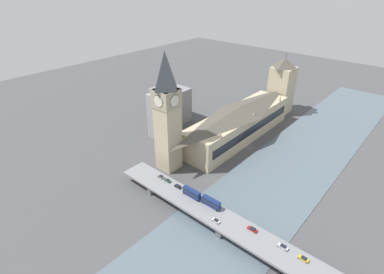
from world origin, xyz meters
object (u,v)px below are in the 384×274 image
car_southbound_extra (252,229)px  car_northbound_tail (216,221)px  victoria_tower (282,86)px  car_southbound_mid (283,247)px  clock_tower (167,111)px  double_decker_bus_lead (192,193)px  double_decker_bus_mid (211,202)px  car_southbound_tail (304,259)px  car_southbound_lead (178,186)px  road_bridge (226,223)px  parliament_hall (239,122)px  car_northbound_lead (168,181)px  car_northbound_mid (161,177)px

car_southbound_extra → car_northbound_tail: bearing=23.1°
victoria_tower → car_southbound_mid: victoria_tower is taller
clock_tower → car_southbound_mid: bearing=168.2°
double_decker_bus_lead → double_decker_bus_mid: bearing=-175.9°
car_northbound_tail → car_southbound_tail: (-40.33, -6.59, -0.04)m
car_southbound_mid → car_southbound_extra: (15.21, -0.17, -0.06)m
car_southbound_lead → car_northbound_tail: bearing=167.3°
road_bridge → double_decker_bus_mid: size_ratio=12.96×
double_decker_bus_lead → car_northbound_tail: double_decker_bus_lead is taller
parliament_hall → car_northbound_lead: size_ratio=27.46×
victoria_tower → car_northbound_lead: (-5.49, 146.47, -17.15)m
parliament_hall → clock_tower: clock_tower is taller
car_southbound_lead → car_southbound_mid: (-62.73, 0.49, 0.04)m
double_decker_bus_mid → car_southbound_lead: 23.16m
clock_tower → car_northbound_mid: size_ratio=17.43×
victoria_tower → car_northbound_lead: size_ratio=13.69×
clock_tower → car_northbound_lead: size_ratio=19.43×
double_decker_bus_lead → double_decker_bus_mid: (-12.22, -0.88, -0.04)m
victoria_tower → car_southbound_extra: victoria_tower is taller
car_northbound_mid → car_southbound_mid: size_ratio=0.91×
car_southbound_lead → car_southbound_tail: car_southbound_lead is taller
car_northbound_mid → car_southbound_extra: size_ratio=0.90×
victoria_tower → road_bridge: 158.81m
car_northbound_mid → car_northbound_lead: bearing=179.9°
victoria_tower → car_southbound_tail: victoria_tower is taller
car_northbound_lead → car_northbound_tail: bearing=169.8°
clock_tower → car_southbound_lead: size_ratio=17.35×
car_southbound_tail → road_bridge: bearing=4.7°
double_decker_bus_mid → car_northbound_mid: size_ratio=2.51×
car_northbound_lead → car_southbound_extra: (-55.45, 0.34, -0.01)m
car_northbound_mid → victoria_tower: bearing=-90.0°
victoria_tower → double_decker_bus_lead: size_ratio=4.78×
car_northbound_lead → car_northbound_mid: car_northbound_mid is taller
road_bridge → car_southbound_mid: size_ratio=29.48×
double_decker_bus_lead → clock_tower: bearing=-27.7°
clock_tower → car_northbound_mid: bearing=122.5°
clock_tower → car_southbound_tail: bearing=169.3°
car_northbound_mid → car_southbound_tail: bearing=179.6°
car_northbound_lead → car_southbound_mid: bearing=179.6°
victoria_tower → car_northbound_tail: (-45.01, 153.59, -17.16)m
car_northbound_tail → car_southbound_mid: size_ratio=0.85×
car_northbound_lead → car_southbound_lead: car_southbound_lead is taller
road_bridge → car_northbound_tail: 5.26m
parliament_hall → road_bridge: (-48.34, 84.24, -7.43)m
double_decker_bus_lead → car_northbound_tail: (-20.71, 6.20, -1.92)m
double_decker_bus_lead → road_bridge: bearing=173.7°
clock_tower → victoria_tower: size_ratio=1.42×
parliament_hall → car_southbound_tail: 117.89m
car_northbound_lead → car_southbound_extra: bearing=179.7°
car_northbound_lead → car_southbound_extra: car_southbound_extra is taller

